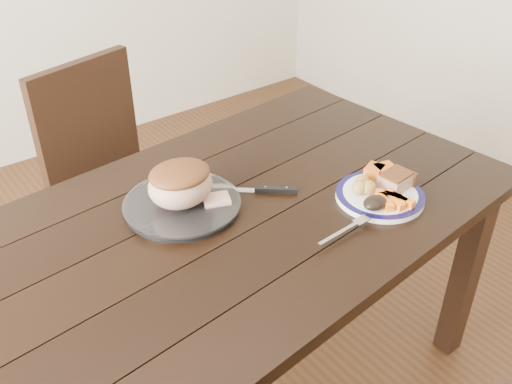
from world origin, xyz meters
TOP-DOWN VIEW (x-y plane):
  - dining_table at (0.00, 0.00)m, footprint 1.67×1.04m
  - chair_far at (-0.01, 0.74)m, footprint 0.52×0.52m
  - dinner_plate at (0.38, -0.19)m, footprint 0.24×0.24m
  - plate_rim at (0.38, -0.19)m, footprint 0.24×0.24m
  - serving_platter at (-0.08, 0.10)m, footprint 0.31×0.31m
  - pork_slice at (0.43, -0.20)m, footprint 0.09×0.08m
  - roasted_potatoes at (0.34, -0.16)m, footprint 0.07×0.07m
  - carrot_batons at (0.37, -0.25)m, footprint 0.08×0.11m
  - pumpkin_wedges at (0.43, -0.14)m, footprint 0.09×0.07m
  - dark_mushroom at (0.31, -0.23)m, footprint 0.07×0.05m
  - fork at (0.19, -0.26)m, footprint 0.18×0.03m
  - roast_joint at (-0.08, 0.10)m, footprint 0.18×0.15m
  - cut_slice at (-0.01, 0.04)m, footprint 0.09×0.08m
  - carving_knife at (0.14, 0.03)m, footprint 0.26×0.22m

SIDE VIEW (x-z plane):
  - chair_far at x=-0.01m, z-range 0.06..0.99m
  - dining_table at x=0.00m, z-range 0.28..1.03m
  - carving_knife at x=0.14m, z-range 0.75..0.76m
  - dinner_plate at x=0.38m, z-range 0.75..0.77m
  - serving_platter at x=-0.08m, z-range 0.75..0.77m
  - plate_rim at x=0.38m, z-range 0.76..0.78m
  - fork at x=0.19m, z-range 0.77..0.77m
  - cut_slice at x=-0.01m, z-range 0.77..0.78m
  - carrot_batons at x=0.37m, z-range 0.77..0.79m
  - dark_mushroom at x=0.31m, z-range 0.77..0.80m
  - pork_slice at x=0.43m, z-range 0.77..0.81m
  - pumpkin_wedges at x=0.43m, z-range 0.77..0.81m
  - roasted_potatoes at x=0.34m, z-range 0.77..0.81m
  - roast_joint at x=-0.08m, z-range 0.77..0.88m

